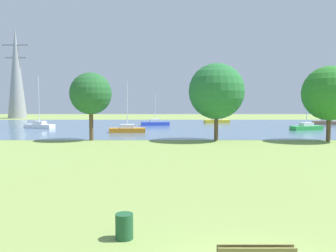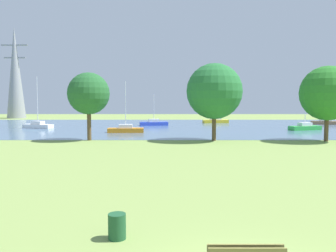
% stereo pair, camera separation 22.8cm
% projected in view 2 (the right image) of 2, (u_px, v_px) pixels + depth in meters
% --- Properties ---
extents(ground_plane, '(160.00, 160.00, 0.00)m').
position_uv_depth(ground_plane, '(190.00, 151.00, 30.04)').
color(ground_plane, '#7F994C').
extents(litter_bin, '(0.56, 0.56, 0.80)m').
position_uv_depth(litter_bin, '(118.00, 226.00, 10.93)').
color(litter_bin, '#1E512D').
rests_on(litter_bin, ground).
extents(water_surface, '(140.00, 40.00, 0.02)m').
position_uv_depth(water_surface, '(180.00, 126.00, 57.96)').
color(water_surface, slate).
rests_on(water_surface, ground).
extents(sailboat_blue, '(4.99, 2.33, 5.45)m').
position_uv_depth(sailboat_blue, '(155.00, 123.00, 60.14)').
color(sailboat_blue, blue).
rests_on(sailboat_blue, water_surface).
extents(sailboat_green, '(5.03, 2.93, 5.10)m').
position_uv_depth(sailboat_green, '(307.00, 127.00, 50.76)').
color(sailboat_green, green).
rests_on(sailboat_green, water_surface).
extents(sailboat_brown, '(5.00, 2.40, 7.32)m').
position_uv_depth(sailboat_brown, '(327.00, 122.00, 62.67)').
color(sailboat_brown, brown).
rests_on(sailboat_brown, water_surface).
extents(sailboat_orange, '(4.89, 1.83, 6.84)m').
position_uv_depth(sailboat_orange, '(127.00, 129.00, 46.93)').
color(sailboat_orange, orange).
rests_on(sailboat_orange, water_surface).
extents(sailboat_white, '(5.03, 2.96, 8.00)m').
position_uv_depth(sailboat_white, '(40.00, 125.00, 54.40)').
color(sailboat_white, white).
rests_on(sailboat_white, water_surface).
extents(sailboat_yellow, '(4.97, 2.23, 5.33)m').
position_uv_depth(sailboat_yellow, '(217.00, 121.00, 66.60)').
color(sailboat_yellow, yellow).
rests_on(sailboat_yellow, water_surface).
extents(tree_mid_shore, '(4.52, 4.52, 7.34)m').
position_uv_depth(tree_mid_shore, '(90.00, 94.00, 37.57)').
color(tree_mid_shore, brown).
rests_on(tree_mid_shore, ground).
extents(tree_east_far, '(5.97, 5.97, 8.30)m').
position_uv_depth(tree_east_far, '(216.00, 91.00, 37.22)').
color(tree_east_far, brown).
rests_on(tree_east_far, ground).
extents(tree_west_near, '(5.74, 5.74, 7.96)m').
position_uv_depth(tree_west_near, '(329.00, 93.00, 36.55)').
color(tree_west_near, brown).
rests_on(tree_west_near, ground).
extents(electricity_pylon, '(6.40, 4.40, 22.02)m').
position_uv_depth(electricity_pylon, '(17.00, 73.00, 84.62)').
color(electricity_pylon, gray).
rests_on(electricity_pylon, ground).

